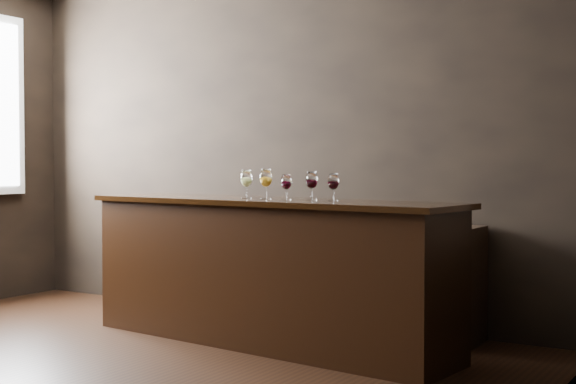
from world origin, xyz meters
The scene contains 10 objects.
ground centered at (0.00, 0.00, 0.00)m, with size 5.00×5.00×0.00m, color black.
room_shell centered at (-0.23, 0.11, 1.81)m, with size 5.02×4.52×2.81m.
bar_counter centered at (0.54, 1.35, 0.47)m, with size 2.71×0.59×0.95m, color black.
bar_top centered at (0.54, 1.35, 0.97)m, with size 2.80×0.65×0.04m, color black.
back_bar_shelf centered at (0.68, 2.03, 0.40)m, with size 2.22×0.40×0.80m, color black.
glass_white centered at (0.36, 1.38, 1.12)m, with size 0.08×0.08×0.20m.
glass_amber centered at (0.53, 1.36, 1.12)m, with size 0.09×0.09×0.20m.
glass_red_a centered at (0.72, 1.32, 1.10)m, with size 0.07×0.07×0.17m.
glass_red_b centered at (0.89, 1.35, 1.11)m, with size 0.08×0.08×0.19m.
glass_red_c centered at (1.04, 1.37, 1.10)m, with size 0.07×0.07×0.18m.
Camera 1 is at (3.48, -3.17, 1.22)m, focal length 50.00 mm.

